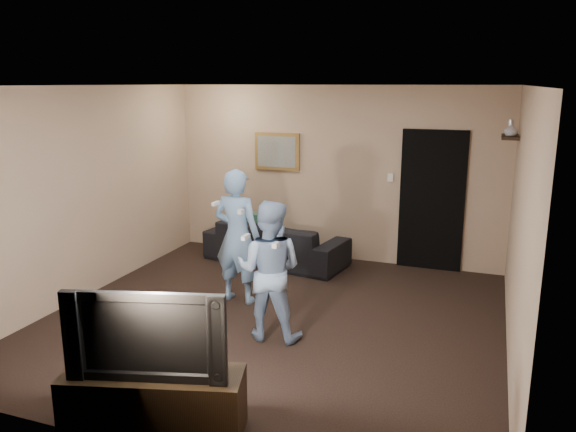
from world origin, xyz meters
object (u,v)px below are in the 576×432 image
at_px(wii_player_left, 237,236).
at_px(wii_player_right, 269,270).
at_px(television, 150,331).
at_px(sofa, 276,242).
at_px(tv_console, 154,402).

height_order(wii_player_left, wii_player_right, wii_player_left).
bearing_deg(television, sofa, 83.21).
distance_m(sofa, wii_player_right, 2.57).
bearing_deg(tv_console, sofa, 83.21).
bearing_deg(television, tv_console, -15.58).
xyz_separation_m(television, wii_player_left, (-0.54, 2.67, -0.02)).
xyz_separation_m(sofa, television, (0.66, -4.24, 0.53)).
height_order(tv_console, wii_player_right, wii_player_right).
bearing_deg(sofa, television, 108.32).
xyz_separation_m(sofa, wii_player_right, (0.86, -2.38, 0.43)).
distance_m(tv_console, wii_player_left, 2.78).
height_order(sofa, wii_player_left, wii_player_left).
bearing_deg(tv_console, wii_player_left, 85.86).
xyz_separation_m(television, wii_player_right, (0.20, 1.86, -0.10)).
bearing_deg(sofa, wii_player_right, 119.35).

